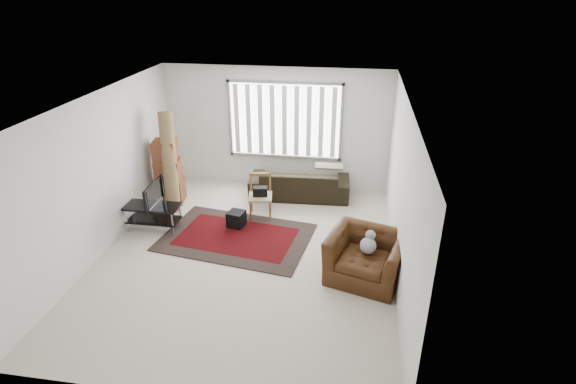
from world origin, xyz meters
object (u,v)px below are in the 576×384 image
tv_stand (153,212)px  moving_boxes (168,174)px  sofa (300,179)px  side_chair (260,194)px  armchair (367,254)px

tv_stand → moving_boxes: size_ratio=0.74×
sofa → side_chair: (-0.66, -1.01, 0.06)m
side_chair → armchair: (2.09, -1.79, -0.04)m
moving_boxes → sofa: moving_boxes is taller
sofa → armchair: bearing=114.3°
armchair → sofa: bearing=133.5°
sofa → armchair: size_ratio=1.52×
moving_boxes → side_chair: size_ratio=1.59×
tv_stand → sofa: sofa is taller
moving_boxes → side_chair: moving_boxes is taller
tv_stand → moving_boxes: 1.22m
tv_stand → side_chair: size_ratio=1.19×
sofa → moving_boxes: bearing=11.1°
moving_boxes → tv_stand: bearing=-82.9°
tv_stand → side_chair: 2.08m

